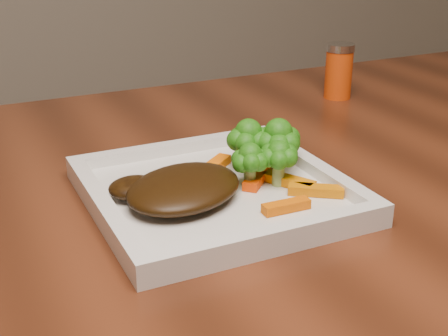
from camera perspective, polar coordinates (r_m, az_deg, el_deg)
name	(u,v)px	position (r m, az deg, el deg)	size (l,w,h in m)	color
plate	(216,195)	(0.69, -0.75, -2.51)	(0.27, 0.27, 0.01)	white
steak	(184,188)	(0.66, -3.69, -1.82)	(0.14, 0.11, 0.03)	black
broccoli_0	(248,142)	(0.73, 2.24, 2.37)	(0.06, 0.06, 0.07)	#126A11
broccoli_1	(278,146)	(0.73, 4.96, 2.00)	(0.06, 0.06, 0.06)	#327814
broccoli_2	(279,160)	(0.69, 5.03, 0.70)	(0.05, 0.05, 0.06)	#266E12
broccoli_3	(250,161)	(0.68, 2.40, 0.65)	(0.05, 0.05, 0.06)	#236E12
carrot_0	(286,206)	(0.64, 5.70, -3.50)	(0.05, 0.01, 0.01)	#D65B03
carrot_1	(316,190)	(0.68, 8.40, -2.02)	(0.06, 0.02, 0.01)	#CE6C03
carrot_3	(276,159)	(0.76, 4.80, 0.87)	(0.06, 0.02, 0.01)	#D74B03
carrot_4	(214,166)	(0.74, -0.90, 0.20)	(0.06, 0.02, 0.01)	#FB6804
carrot_5	(289,181)	(0.70, 5.96, -1.21)	(0.06, 0.02, 0.01)	orange
carrot_6	(257,177)	(0.71, 3.06, -0.85)	(0.06, 0.02, 0.01)	#FF4204
spice_shaker	(339,71)	(1.08, 10.45, 8.71)	(0.05, 0.05, 0.09)	#D1400B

